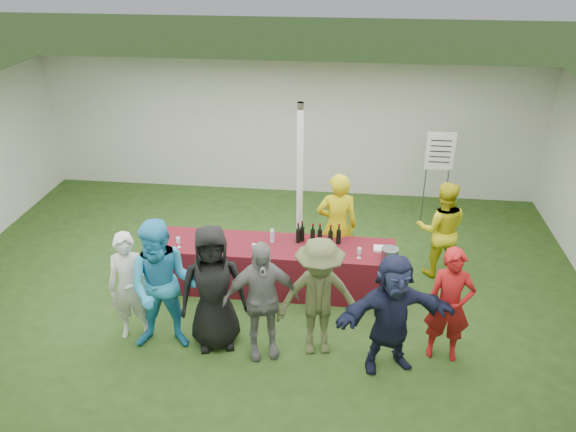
# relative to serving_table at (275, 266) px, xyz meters

# --- Properties ---
(ground) EXTENTS (60.00, 60.00, 0.00)m
(ground) POSITION_rel_serving_table_xyz_m (-0.21, -0.39, -0.38)
(ground) COLOR #284719
(ground) RESTS_ON ground
(tent) EXTENTS (10.00, 10.00, 10.00)m
(tent) POSITION_rel_serving_table_xyz_m (0.29, 0.81, 0.98)
(tent) COLOR white
(tent) RESTS_ON ground
(serving_table) EXTENTS (3.60, 0.80, 0.75)m
(serving_table) POSITION_rel_serving_table_xyz_m (0.00, 0.00, 0.00)
(serving_table) COLOR maroon
(serving_table) RESTS_ON ground
(wine_bottles) EXTENTS (0.67, 0.14, 0.32)m
(wine_bottles) POSITION_rel_serving_table_xyz_m (0.62, 0.15, 0.50)
(wine_bottles) COLOR black
(wine_bottles) RESTS_ON serving_table
(wine_glasses) EXTENTS (2.71, 0.12, 0.16)m
(wine_glasses) POSITION_rel_serving_table_xyz_m (-0.53, -0.25, 0.49)
(wine_glasses) COLOR silver
(wine_glasses) RESTS_ON serving_table
(water_bottle) EXTENTS (0.07, 0.07, 0.23)m
(water_bottle) POSITION_rel_serving_table_xyz_m (-0.05, 0.08, 0.48)
(water_bottle) COLOR silver
(water_bottle) RESTS_ON serving_table
(bar_towel) EXTENTS (0.25, 0.18, 0.03)m
(bar_towel) POSITION_rel_serving_table_xyz_m (1.59, 0.05, 0.39)
(bar_towel) COLOR white
(bar_towel) RESTS_ON serving_table
(dump_bucket) EXTENTS (0.24, 0.24, 0.18)m
(dump_bucket) POSITION_rel_serving_table_xyz_m (1.68, -0.22, 0.46)
(dump_bucket) COLOR slate
(dump_bucket) RESTS_ON serving_table
(wine_list_sign) EXTENTS (0.50, 0.03, 1.80)m
(wine_list_sign) POSITION_rel_serving_table_xyz_m (2.63, 2.41, 0.94)
(wine_list_sign) COLOR slate
(wine_list_sign) RESTS_ON ground
(staff_pourer) EXTENTS (0.68, 0.50, 1.74)m
(staff_pourer) POSITION_rel_serving_table_xyz_m (0.90, 0.48, 0.50)
(staff_pourer) COLOR gold
(staff_pourer) RESTS_ON ground
(staff_back) EXTENTS (0.79, 0.63, 1.59)m
(staff_back) POSITION_rel_serving_table_xyz_m (2.51, 0.70, 0.42)
(staff_back) COLOR gold
(staff_back) RESTS_ON ground
(customer_0) EXTENTS (0.62, 0.47, 1.56)m
(customer_0) POSITION_rel_serving_table_xyz_m (-1.72, -1.34, 0.40)
(customer_0) COLOR silver
(customer_0) RESTS_ON ground
(customer_1) EXTENTS (0.96, 0.78, 1.84)m
(customer_1) POSITION_rel_serving_table_xyz_m (-1.21, -1.49, 0.55)
(customer_1) COLOR #2C9CD2
(customer_1) RESTS_ON ground
(customer_2) EXTENTS (0.97, 0.77, 1.74)m
(customer_2) POSITION_rel_serving_table_xyz_m (-0.60, -1.38, 0.50)
(customer_2) COLOR black
(customer_2) RESTS_ON ground
(customer_3) EXTENTS (1.04, 0.66, 1.65)m
(customer_3) POSITION_rel_serving_table_xyz_m (0.04, -1.50, 0.45)
(customer_3) COLOR slate
(customer_3) RESTS_ON ground
(customer_4) EXTENTS (1.16, 0.80, 1.66)m
(customer_4) POSITION_rel_serving_table_xyz_m (0.75, -1.37, 0.45)
(customer_4) COLOR #4E552F
(customer_4) RESTS_ON ground
(customer_5) EXTENTS (1.56, 0.92, 1.61)m
(customer_5) POSITION_rel_serving_table_xyz_m (1.64, -1.56, 0.43)
(customer_5) COLOR #1C223F
(customer_5) RESTS_ON ground
(customer_6) EXTENTS (0.60, 0.42, 1.57)m
(customer_6) POSITION_rel_serving_table_xyz_m (2.37, -1.29, 0.41)
(customer_6) COLOR #A71416
(customer_6) RESTS_ON ground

